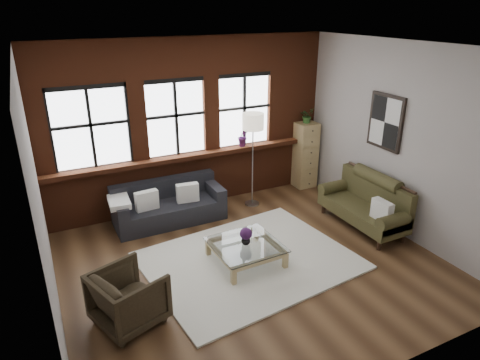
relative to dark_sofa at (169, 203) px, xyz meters
name	(u,v)px	position (x,y,z in m)	size (l,w,h in m)	color
floor	(251,263)	(0.69, -1.90, -0.36)	(5.50, 5.50, 0.00)	#482E1A
ceiling	(254,47)	(0.69, -1.90, 2.84)	(5.50, 5.50, 0.00)	white
wall_back	(191,125)	(0.69, 0.60, 1.24)	(5.50, 5.50, 0.00)	#A9A29D
wall_front	(380,252)	(0.69, -4.40, 1.24)	(5.50, 5.50, 0.00)	#A9A29D
wall_left	(39,204)	(-2.06, -1.90, 1.24)	(5.00, 5.00, 0.00)	#A9A29D
wall_right	(398,140)	(3.44, -1.90, 1.24)	(5.00, 5.00, 0.00)	#A9A29D
brick_backwall	(192,125)	(0.69, 0.54, 1.24)	(5.50, 0.12, 3.20)	maroon
sill_ledge	(195,155)	(0.69, 0.45, 0.68)	(5.50, 0.30, 0.08)	maroon
window_left	(91,129)	(-1.11, 0.55, 1.39)	(1.38, 0.10, 1.50)	black
window_mid	(176,119)	(0.39, 0.55, 1.39)	(1.38, 0.10, 1.50)	black
window_right	(244,111)	(1.79, 0.55, 1.39)	(1.38, 0.10, 1.50)	black
wall_poster	(386,122)	(3.41, -1.60, 1.49)	(0.05, 0.74, 0.94)	black
shag_rug	(249,260)	(0.69, -1.84, -0.34)	(3.05, 2.40, 0.03)	white
dark_sofa	(169,203)	(0.00, 0.00, 0.00)	(1.97, 0.80, 0.71)	black
pillow_a	(147,200)	(-0.42, -0.10, 0.19)	(0.40, 0.14, 0.34)	white
pillow_b	(188,193)	(0.33, -0.10, 0.19)	(0.40, 0.14, 0.34)	white
vintage_settee	(363,203)	(2.99, -1.73, 0.11)	(0.77, 1.74, 0.93)	#3C371B
pillow_settee	(382,210)	(2.91, -2.26, 0.22)	(0.14, 0.38, 0.34)	white
armchair	(129,298)	(-1.27, -2.38, 0.00)	(0.77, 0.79, 0.72)	black
coffee_table	(246,253)	(0.62, -1.84, -0.20)	(0.99, 0.99, 0.34)	tan
vase	(246,240)	(0.62, -1.84, 0.04)	(0.14, 0.14, 0.14)	#B2B2B2
flowers	(246,234)	(0.62, -1.84, 0.15)	(0.19, 0.19, 0.19)	#50205D
drawer_chest	(305,155)	(3.15, 0.32, 0.35)	(0.43, 0.43, 1.41)	tan
potted_plant_top	(307,115)	(3.15, 0.32, 1.21)	(0.28, 0.24, 0.31)	#2D5923
floor_lamp	(253,157)	(1.69, -0.04, 0.64)	(0.40, 0.40, 1.99)	#A5A5A8
sill_plant	(243,136)	(1.72, 0.42, 0.92)	(0.22, 0.18, 0.40)	#50205D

